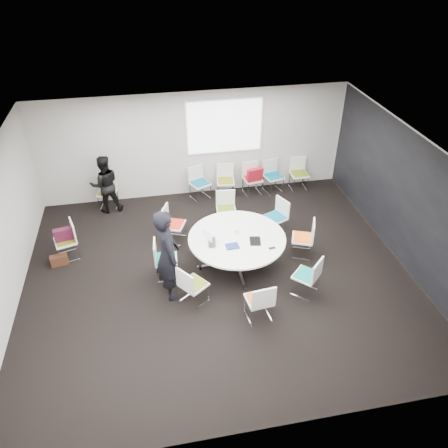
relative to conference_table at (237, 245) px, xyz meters
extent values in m
cube|color=black|center=(-0.45, -0.25, -0.54)|extent=(8.00, 7.00, 0.04)
cube|color=white|center=(-0.45, -0.25, 2.30)|extent=(8.00, 7.00, 0.04)
cube|color=#B7B2AC|center=(-0.45, 3.27, 0.88)|extent=(8.00, 0.04, 2.80)
cube|color=#B7B2AC|center=(-0.45, -3.77, 0.88)|extent=(8.00, 0.04, 2.80)
cube|color=#B7B2AC|center=(3.57, -0.25, 0.88)|extent=(0.04, 7.00, 2.80)
cube|color=black|center=(3.54, -0.25, 0.88)|extent=(0.01, 6.94, 2.74)
cube|color=silver|center=(0.00, 0.00, -0.48)|extent=(0.90, 0.90, 0.08)
cylinder|color=silver|center=(0.00, 0.00, -0.15)|extent=(0.10, 0.10, 0.65)
cylinder|color=white|center=(0.00, 0.00, 0.19)|extent=(2.04, 2.04, 0.04)
cube|color=white|center=(0.35, 3.21, 1.33)|extent=(1.90, 0.03, 1.35)
cube|color=silver|center=(1.49, 0.08, -0.31)|extent=(0.54, 0.54, 0.42)
cube|color=white|center=(1.49, 0.08, -0.08)|extent=(0.58, 0.59, 0.04)
cube|color=orange|center=(1.49, 0.08, -0.05)|extent=(0.50, 0.51, 0.03)
cube|color=white|center=(1.68, 0.00, 0.15)|extent=(0.20, 0.44, 0.42)
cube|color=silver|center=(1.13, 0.97, -0.31)|extent=(0.56, 0.56, 0.42)
cube|color=white|center=(1.13, 0.97, -0.08)|extent=(0.59, 0.60, 0.04)
cube|color=#075A7E|center=(1.13, 0.97, -0.05)|extent=(0.51, 0.52, 0.03)
cube|color=white|center=(1.32, 1.06, 0.15)|extent=(0.22, 0.43, 0.42)
cube|color=silver|center=(0.07, 1.50, -0.31)|extent=(0.45, 0.45, 0.42)
cube|color=white|center=(0.07, 1.50, -0.08)|extent=(0.50, 0.48, 0.04)
cube|color=#5E6D18|center=(0.07, 1.50, -0.05)|extent=(0.43, 0.41, 0.03)
cube|color=white|center=(0.09, 1.70, 0.15)|extent=(0.46, 0.07, 0.42)
cube|color=silver|center=(-1.22, 1.13, -0.31)|extent=(0.55, 0.55, 0.42)
cube|color=white|center=(-1.22, 1.13, -0.08)|extent=(0.59, 0.60, 0.04)
cube|color=red|center=(-1.22, 1.13, -0.05)|extent=(0.51, 0.52, 0.03)
cube|color=white|center=(-1.42, 1.21, 0.15)|extent=(0.22, 0.44, 0.42)
cube|color=silver|center=(-1.50, -0.10, -0.31)|extent=(0.45, 0.45, 0.42)
cube|color=white|center=(-1.50, -0.10, -0.08)|extent=(0.47, 0.49, 0.04)
cube|color=#0C796D|center=(-1.50, -0.10, -0.05)|extent=(0.41, 0.42, 0.03)
cube|color=white|center=(-1.71, -0.08, 0.15)|extent=(0.07, 0.46, 0.42)
cube|color=silver|center=(-1.05, -0.95, -0.31)|extent=(0.59, 0.59, 0.42)
cube|color=white|center=(-1.05, -0.95, -0.08)|extent=(0.63, 0.63, 0.04)
cube|color=olive|center=(-1.05, -0.95, -0.05)|extent=(0.54, 0.55, 0.03)
cube|color=white|center=(-1.22, -1.07, 0.15)|extent=(0.30, 0.39, 0.42)
cube|color=silver|center=(0.08, -1.58, -0.31)|extent=(0.46, 0.46, 0.42)
cube|color=white|center=(0.08, -1.58, -0.08)|extent=(0.50, 0.49, 0.04)
cube|color=#D65414|center=(0.08, -1.58, -0.05)|extent=(0.44, 0.42, 0.03)
cube|color=white|center=(0.10, -1.79, 0.15)|extent=(0.46, 0.08, 0.42)
cube|color=silver|center=(1.15, -1.11, -0.31)|extent=(0.59, 0.59, 0.42)
cube|color=white|center=(1.15, -1.11, -0.08)|extent=(0.64, 0.64, 0.04)
cube|color=#087871|center=(1.15, -1.11, -0.05)|extent=(0.55, 0.55, 0.03)
cube|color=white|center=(1.30, -1.25, 0.15)|extent=(0.35, 0.35, 0.42)
cube|color=silver|center=(-0.37, 2.90, -0.31)|extent=(0.56, 0.56, 0.42)
cube|color=white|center=(-0.37, 2.90, -0.08)|extent=(0.60, 0.59, 0.04)
cube|color=#0C5C7C|center=(-0.37, 2.90, -0.05)|extent=(0.52, 0.51, 0.03)
cube|color=white|center=(-0.45, 3.09, 0.15)|extent=(0.43, 0.22, 0.42)
cube|color=silver|center=(0.32, 2.88, -0.31)|extent=(0.48, 0.48, 0.42)
cube|color=white|center=(0.32, 2.88, -0.08)|extent=(0.52, 0.50, 0.04)
cube|color=olive|center=(0.32, 2.88, -0.05)|extent=(0.45, 0.44, 0.03)
cube|color=white|center=(0.35, 3.09, 0.15)|extent=(0.46, 0.10, 0.42)
cube|color=silver|center=(1.06, 2.88, -0.31)|extent=(0.47, 0.47, 0.42)
cube|color=white|center=(1.06, 2.88, -0.08)|extent=(0.52, 0.50, 0.04)
cube|color=red|center=(1.06, 2.88, -0.05)|extent=(0.45, 0.43, 0.03)
cube|color=white|center=(1.03, 3.09, 0.15)|extent=(0.46, 0.10, 0.42)
cube|color=silver|center=(1.65, 2.90, -0.31)|extent=(0.51, 0.51, 0.42)
cube|color=white|center=(1.65, 2.90, -0.08)|extent=(0.56, 0.54, 0.04)
cube|color=#086888|center=(1.65, 2.90, -0.05)|extent=(0.48, 0.47, 0.03)
cube|color=white|center=(1.60, 3.10, 0.15)|extent=(0.45, 0.15, 0.42)
cube|color=silver|center=(2.39, 2.90, -0.31)|extent=(0.42, 0.42, 0.42)
cube|color=white|center=(2.39, 2.90, -0.08)|extent=(0.46, 0.45, 0.04)
cube|color=olive|center=(2.39, 2.90, -0.05)|extent=(0.40, 0.38, 0.03)
cube|color=white|center=(2.39, 3.11, 0.15)|extent=(0.46, 0.04, 0.42)
cube|color=silver|center=(-3.61, 0.95, -0.31)|extent=(0.52, 0.52, 0.42)
cube|color=white|center=(-3.61, 0.95, -0.08)|extent=(0.55, 0.56, 0.04)
cube|color=olive|center=(-3.61, 0.95, -0.05)|extent=(0.48, 0.49, 0.03)
cube|color=white|center=(-3.41, 1.01, 0.15)|extent=(0.16, 0.45, 0.42)
cube|color=silver|center=(-2.77, 2.90, -0.31)|extent=(0.49, 0.49, 0.42)
cube|color=white|center=(-2.77, 2.90, -0.08)|extent=(0.53, 0.52, 0.04)
cube|color=olive|center=(-2.77, 2.90, -0.05)|extent=(0.46, 0.45, 0.03)
cube|color=white|center=(-2.73, 3.10, 0.15)|extent=(0.46, 0.12, 0.42)
imported|color=black|center=(-1.48, -0.61, 0.45)|extent=(0.59, 0.78, 1.95)
imported|color=black|center=(-2.77, 2.75, 0.24)|extent=(0.82, 0.69, 1.52)
imported|color=#333338|center=(-0.49, -0.10, 0.23)|extent=(0.28, 0.38, 0.03)
cube|color=silver|center=(-0.61, 0.02, 0.34)|extent=(0.15, 0.28, 0.22)
cube|color=black|center=(0.34, -0.21, 0.22)|extent=(0.27, 0.33, 0.02)
cube|color=navy|center=(-0.16, -0.29, 0.22)|extent=(0.27, 0.22, 0.03)
cube|color=white|center=(0.55, 0.21, 0.21)|extent=(0.34, 0.27, 0.00)
cube|color=silver|center=(0.65, -0.14, 0.21)|extent=(0.36, 0.32, 0.00)
cylinder|color=white|center=(0.03, 0.17, 0.26)|extent=(0.08, 0.08, 0.09)
cube|color=black|center=(0.62, -0.49, 0.22)|extent=(0.15, 0.09, 0.01)
cube|color=#491329|center=(-3.61, 0.95, 0.10)|extent=(0.42, 0.22, 0.28)
cube|color=#462416|center=(-3.77, 0.71, -0.40)|extent=(0.38, 0.22, 0.24)
cube|color=#A31422|center=(1.06, 2.67, 0.18)|extent=(0.46, 0.25, 0.36)
camera|label=1|loc=(-1.64, -7.13, 5.63)|focal=35.00mm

